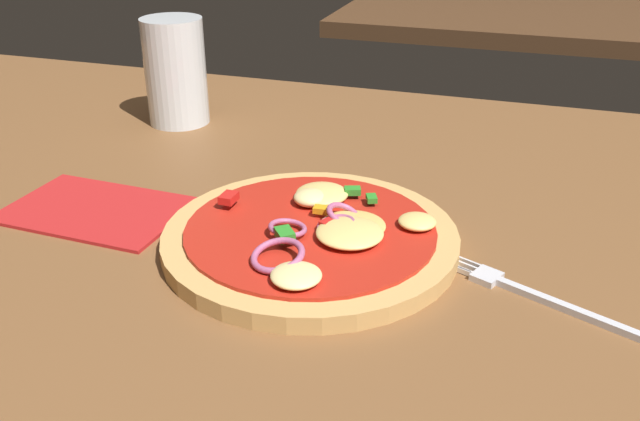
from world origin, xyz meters
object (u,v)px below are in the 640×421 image
Objects in this scene: fork at (523,291)px; beer_glass at (176,78)px; napkin at (99,208)px; pizza at (314,234)px.

fork is 0.47m from beer_glass.
beer_glass reaches higher than napkin.
beer_glass is (-0.40, 0.25, 0.05)m from fork.
napkin is at bearing -179.99° from pizza.
pizza is at bearing -43.25° from beer_glass.
pizza is 1.56× the size of fork.
beer_glass reaches higher than fork.
fork is 1.24× the size of beer_glass.
napkin is (0.04, -0.23, -0.05)m from beer_glass.
pizza is at bearing 172.58° from fork.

